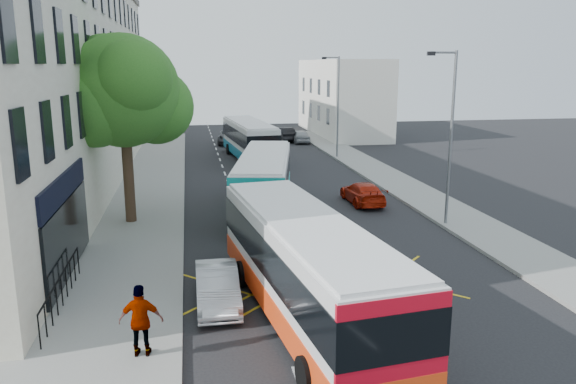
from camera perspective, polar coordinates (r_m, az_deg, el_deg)
name	(u,v)px	position (r m, az deg, el deg)	size (l,w,h in m)	color
ground	(423,370)	(15.27, 13.54, -17.13)	(120.00, 120.00, 0.00)	black
pavement_left	(132,222)	(28.19, -15.61, -2.98)	(5.00, 70.00, 0.15)	gray
pavement_right	(441,208)	(30.96, 15.32, -1.56)	(3.00, 70.00, 0.15)	gray
terrace_main	(45,77)	(37.48, -23.43, 10.63)	(8.30, 45.00, 13.50)	beige
terrace_far	(112,87)	(67.60, -17.48, 10.13)	(8.00, 20.00, 10.00)	silver
building_right	(341,97)	(62.39, 5.45, 9.56)	(6.00, 18.00, 8.00)	silver
street_tree	(123,92)	(27.18, -16.44, 9.71)	(6.30, 5.70, 8.80)	#382619
lamp_near	(449,129)	(26.93, 16.08, 6.13)	(1.45, 0.15, 8.00)	slate
lamp_far	(337,101)	(45.68, 4.98, 9.15)	(1.45, 0.15, 8.00)	slate
railings	(62,289)	(19.07, -22.02, -9.09)	(0.08, 5.60, 1.14)	black
bus_near	(306,267)	(16.82, 1.83, -7.63)	(3.96, 11.43, 3.15)	silver
bus_mid	(264,182)	(29.11, -2.44, 1.05)	(4.55, 11.01, 3.02)	silver
bus_far	(249,139)	(45.51, -3.96, 5.35)	(3.51, 11.08, 3.06)	silver
motorbike	(366,366)	(13.34, 7.90, -17.07)	(0.80, 2.18, 1.95)	black
parked_car_silver	(217,286)	(18.28, -7.20, -9.48)	(1.33, 3.81, 1.25)	#B3B5BB
red_hatchback	(363,193)	(31.26, 7.60, -0.09)	(1.67, 4.11, 1.19)	#AF1B07
distant_car_grey	(231,136)	(54.89, -5.78, 5.67)	(2.40, 5.21, 1.45)	#393C40
distant_car_silver	(300,136)	(55.32, 1.23, 5.70)	(1.53, 3.79, 1.29)	#9D9FA4
distant_car_dark	(284,134)	(56.52, -0.36, 5.90)	(1.44, 4.13, 1.36)	black
pedestrian_far	(141,321)	(15.25, -14.70, -12.52)	(1.13, 0.47, 1.93)	gray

